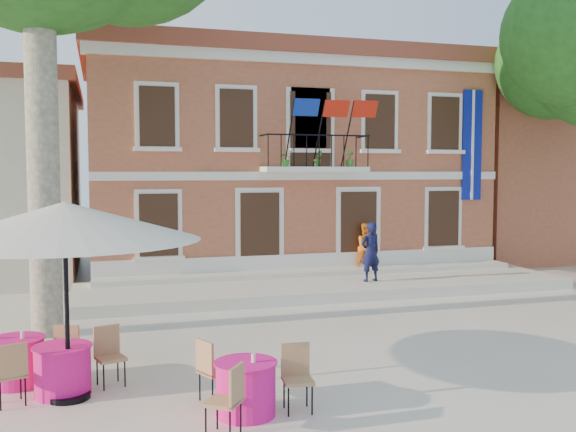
{
  "coord_description": "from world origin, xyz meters",
  "views": [
    {
      "loc": [
        -4.18,
        -12.73,
        3.44
      ],
      "look_at": [
        0.56,
        3.5,
        2.26
      ],
      "focal_mm": 40.0,
      "sensor_mm": 36.0,
      "label": 1
    }
  ],
  "objects_px": {
    "cafe_table_0": "(63,368)",
    "cafe_table_2": "(17,359)",
    "patio_umbrella": "(65,222)",
    "pedestrian_orange": "(367,247)",
    "pedestrian_navy": "(370,252)",
    "cafe_table_1": "(246,385)"
  },
  "relations": [
    {
      "from": "cafe_table_0",
      "to": "cafe_table_2",
      "type": "distance_m",
      "value": 1.01
    },
    {
      "from": "patio_umbrella",
      "to": "pedestrian_orange",
      "type": "height_order",
      "value": "patio_umbrella"
    },
    {
      "from": "pedestrian_orange",
      "to": "cafe_table_0",
      "type": "bearing_deg",
      "value": -142.66
    },
    {
      "from": "cafe_table_2",
      "to": "pedestrian_navy",
      "type": "bearing_deg",
      "value": 33.81
    },
    {
      "from": "pedestrian_navy",
      "to": "cafe_table_1",
      "type": "xyz_separation_m",
      "value": [
        -5.44,
        -8.12,
        -0.72
      ]
    },
    {
      "from": "cafe_table_0",
      "to": "pedestrian_orange",
      "type": "bearing_deg",
      "value": 43.7
    },
    {
      "from": "pedestrian_navy",
      "to": "cafe_table_0",
      "type": "distance_m",
      "value": 10.32
    },
    {
      "from": "pedestrian_navy",
      "to": "cafe_table_1",
      "type": "height_order",
      "value": "pedestrian_navy"
    },
    {
      "from": "pedestrian_orange",
      "to": "cafe_table_2",
      "type": "relative_size",
      "value": 0.79
    },
    {
      "from": "patio_umbrella",
      "to": "cafe_table_2",
      "type": "xyz_separation_m",
      "value": [
        -0.83,
        0.9,
        -2.27
      ]
    },
    {
      "from": "patio_umbrella",
      "to": "cafe_table_1",
      "type": "bearing_deg",
      "value": -29.79
    },
    {
      "from": "cafe_table_0",
      "to": "cafe_table_1",
      "type": "distance_m",
      "value": 2.99
    },
    {
      "from": "pedestrian_orange",
      "to": "cafe_table_1",
      "type": "xyz_separation_m",
      "value": [
        -6.04,
        -9.78,
        -0.63
      ]
    },
    {
      "from": "cafe_table_2",
      "to": "cafe_table_0",
      "type": "bearing_deg",
      "value": -43.45
    },
    {
      "from": "cafe_table_0",
      "to": "cafe_table_2",
      "type": "relative_size",
      "value": 1.01
    },
    {
      "from": "cafe_table_2",
      "to": "patio_umbrella",
      "type": "bearing_deg",
      "value": -47.34
    },
    {
      "from": "pedestrian_orange",
      "to": "cafe_table_1",
      "type": "height_order",
      "value": "pedestrian_orange"
    },
    {
      "from": "cafe_table_0",
      "to": "cafe_table_1",
      "type": "xyz_separation_m",
      "value": [
        2.53,
        -1.59,
        0.01
      ]
    },
    {
      "from": "cafe_table_2",
      "to": "pedestrian_orange",
      "type": "bearing_deg",
      "value": 38.85
    },
    {
      "from": "pedestrian_navy",
      "to": "cafe_table_2",
      "type": "height_order",
      "value": "pedestrian_navy"
    },
    {
      "from": "cafe_table_2",
      "to": "cafe_table_1",
      "type": "bearing_deg",
      "value": -35.08
    },
    {
      "from": "pedestrian_orange",
      "to": "cafe_table_2",
      "type": "height_order",
      "value": "pedestrian_orange"
    }
  ]
}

